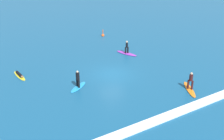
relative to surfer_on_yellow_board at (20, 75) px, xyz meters
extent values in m
plane|color=navy|center=(8.54, -4.70, -0.14)|extent=(120.00, 120.00, 0.00)
ellipsoid|color=yellow|center=(0.00, 0.02, -0.10)|extent=(0.79, 2.78, 0.08)
cylinder|color=black|center=(-0.01, 0.07, 0.08)|extent=(0.42, 1.38, 0.30)
sphere|color=brown|center=(0.06, -0.73, 0.10)|extent=(0.27, 0.27, 0.25)
ellipsoid|color=purple|center=(13.20, -0.64, -0.09)|extent=(1.72, 3.01, 0.11)
cylinder|color=black|center=(13.05, -0.61, 0.35)|extent=(0.26, 0.26, 0.76)
cylinder|color=black|center=(13.35, -0.67, 0.35)|extent=(0.26, 0.26, 0.76)
cylinder|color=black|center=(13.20, -0.64, 1.02)|extent=(0.36, 0.36, 0.60)
sphere|color=beige|center=(13.20, -0.64, 1.44)|extent=(0.31, 0.31, 0.24)
ellipsoid|color=#1E8CD1|center=(4.17, -5.50, -0.10)|extent=(2.46, 1.94, 0.09)
cylinder|color=black|center=(4.17, -5.32, 0.35)|extent=(0.28, 0.28, 0.81)
cylinder|color=black|center=(4.18, -5.67, 0.35)|extent=(0.28, 0.28, 0.81)
cylinder|color=black|center=(4.17, -5.50, 1.10)|extent=(0.50, 0.50, 0.69)
sphere|color=beige|center=(4.17, -5.50, 1.56)|extent=(0.29, 0.29, 0.21)
ellipsoid|color=orange|center=(13.09, -11.55, -0.09)|extent=(2.05, 3.10, 0.11)
cylinder|color=#381414|center=(12.99, -11.38, 0.41)|extent=(0.26, 0.26, 0.89)
cylinder|color=#381414|center=(13.19, -11.71, 0.41)|extent=(0.26, 0.26, 0.89)
cylinder|color=#381414|center=(13.09, -11.55, 1.16)|extent=(0.47, 0.47, 0.62)
sphere|color=tan|center=(13.09, -11.55, 1.59)|extent=(0.32, 0.32, 0.23)
sphere|color=#E55119|center=(14.16, 6.96, -0.03)|extent=(0.43, 0.43, 0.43)
cylinder|color=#E55119|center=(14.16, 6.96, 0.35)|extent=(0.11, 0.11, 0.98)
cube|color=white|center=(8.54, -13.95, -0.05)|extent=(16.16, 0.90, 0.18)
camera|label=1|loc=(-6.24, -28.66, 13.46)|focal=46.95mm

